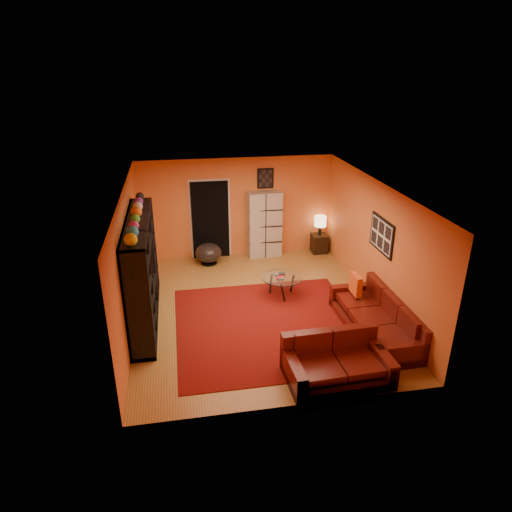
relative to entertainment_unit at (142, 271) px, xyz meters
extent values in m
plane|color=olive|center=(2.27, 0.00, -1.05)|extent=(6.00, 6.00, 0.00)
plane|color=white|center=(2.27, 0.00, 1.55)|extent=(6.00, 6.00, 0.00)
plane|color=orange|center=(2.27, 3.00, 0.25)|extent=(6.00, 0.00, 6.00)
plane|color=orange|center=(2.27, -3.00, 0.25)|extent=(6.00, 0.00, 6.00)
plane|color=orange|center=(-0.23, 0.00, 0.25)|extent=(0.00, 6.00, 6.00)
plane|color=orange|center=(4.78, 0.00, 0.25)|extent=(0.00, 6.00, 6.00)
cube|color=#540B09|center=(2.38, -0.70, -1.04)|extent=(3.60, 3.60, 0.01)
cube|color=black|center=(1.57, 2.96, -0.03)|extent=(0.95, 0.10, 2.04)
cube|color=black|center=(4.75, -0.30, 0.55)|extent=(0.03, 1.00, 0.70)
cube|color=black|center=(3.02, 2.98, 1.00)|extent=(0.42, 0.03, 0.52)
cube|color=black|center=(0.00, 0.00, 0.00)|extent=(0.45, 3.00, 2.10)
imported|color=black|center=(0.05, 0.01, -0.05)|extent=(0.98, 0.13, 0.57)
cube|color=#450C09|center=(4.32, -1.29, -0.89)|extent=(1.01, 2.42, 0.32)
cube|color=#450C09|center=(4.73, -1.28, -0.62)|extent=(0.21, 2.41, 0.85)
cube|color=#450C09|center=(4.34, -2.40, -0.74)|extent=(0.99, 0.19, 0.62)
cube|color=#450C09|center=(4.31, -0.17, -0.74)|extent=(0.99, 0.19, 0.62)
cube|color=#450C09|center=(4.29, -1.97, -0.58)|extent=(0.77, 0.67, 0.12)
cube|color=#450C09|center=(4.29, -1.29, -0.58)|extent=(0.77, 0.67, 0.12)
cube|color=#450C09|center=(4.28, -0.60, -0.58)|extent=(0.77, 0.67, 0.12)
cube|color=#450C09|center=(3.15, -2.50, -0.89)|extent=(1.70, 1.06, 0.32)
cube|color=#450C09|center=(3.13, -2.09, -0.62)|extent=(1.67, 0.24, 0.85)
cube|color=#450C09|center=(3.89, -2.47, -0.74)|extent=(0.22, 1.01, 0.62)
cube|color=#450C09|center=(2.40, -2.53, -0.74)|extent=(0.22, 1.01, 0.62)
cube|color=#450C09|center=(3.47, -2.53, -0.58)|extent=(0.66, 0.80, 0.12)
cube|color=#450C09|center=(2.82, -2.55, -0.58)|extent=(0.66, 0.80, 0.12)
cube|color=#E75019|center=(4.22, -0.47, -0.42)|extent=(0.12, 0.42, 0.42)
cylinder|color=silver|center=(2.92, 0.47, -0.60)|extent=(0.89, 0.89, 0.02)
cylinder|color=black|center=(3.17, 0.57, -0.83)|extent=(0.05, 0.05, 0.43)
cylinder|color=black|center=(2.70, 0.64, -0.83)|extent=(0.05, 0.05, 0.43)
cylinder|color=black|center=(2.87, 0.20, -0.83)|extent=(0.05, 0.05, 0.43)
cube|color=#BAB5AB|center=(2.97, 2.80, -0.18)|extent=(0.90, 0.45, 1.74)
cylinder|color=black|center=(1.46, 2.50, -1.03)|extent=(0.44, 0.44, 0.03)
cylinder|color=black|center=(1.46, 2.50, -0.95)|extent=(0.06, 0.06, 0.15)
ellipsoid|color=#453D3C|center=(1.46, 2.50, -0.75)|extent=(0.66, 0.66, 0.50)
cube|color=black|center=(4.48, 2.75, -0.80)|extent=(0.40, 0.40, 0.50)
cylinder|color=black|center=(4.48, 2.75, -0.42)|extent=(0.08, 0.08, 0.25)
cylinder|color=#EFC683|center=(4.48, 2.75, -0.16)|extent=(0.31, 0.31, 0.27)
camera|label=1|loc=(0.77, -8.28, 3.76)|focal=32.00mm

